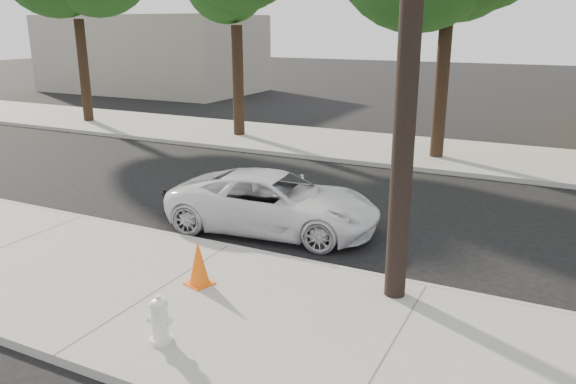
# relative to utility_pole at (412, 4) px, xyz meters

# --- Properties ---
(ground) EXTENTS (120.00, 120.00, 0.00)m
(ground) POSITION_rel_utility_pole_xyz_m (-3.60, 2.70, -4.70)
(ground) COLOR black
(ground) RESTS_ON ground
(near_sidewalk) EXTENTS (90.00, 4.40, 0.15)m
(near_sidewalk) POSITION_rel_utility_pole_xyz_m (-3.60, -1.60, -4.62)
(near_sidewalk) COLOR gray
(near_sidewalk) RESTS_ON ground
(far_sidewalk) EXTENTS (90.00, 5.00, 0.15)m
(far_sidewalk) POSITION_rel_utility_pole_xyz_m (-3.60, 11.20, -4.62)
(far_sidewalk) COLOR gray
(far_sidewalk) RESTS_ON ground
(curb_near) EXTENTS (90.00, 0.12, 0.16)m
(curb_near) POSITION_rel_utility_pole_xyz_m (-3.60, 0.60, -4.62)
(curb_near) COLOR #9E9B93
(curb_near) RESTS_ON ground
(building_far) EXTENTS (14.00, 8.00, 5.00)m
(building_far) POSITION_rel_utility_pole_xyz_m (-23.60, 22.70, -2.20)
(building_far) COLOR gray
(building_far) RESTS_ON ground
(utility_pole) EXTENTS (1.40, 0.34, 9.00)m
(utility_pole) POSITION_rel_utility_pole_xyz_m (0.00, 0.00, 0.00)
(utility_pole) COLOR black
(utility_pole) RESTS_ON near_sidewalk
(police_cruiser) EXTENTS (4.89, 2.69, 1.30)m
(police_cruiser) POSITION_rel_utility_pole_xyz_m (-3.37, 2.15, -4.05)
(police_cruiser) COLOR white
(police_cruiser) RESTS_ON ground
(fire_hydrant) EXTENTS (0.36, 0.32, 0.66)m
(fire_hydrant) POSITION_rel_utility_pole_xyz_m (-2.53, -2.87, -4.23)
(fire_hydrant) COLOR silver
(fire_hydrant) RESTS_ON near_sidewalk
(traffic_cone) EXTENTS (0.50, 0.50, 0.79)m
(traffic_cone) POSITION_rel_utility_pole_xyz_m (-3.10, -1.13, -4.17)
(traffic_cone) COLOR #FE610D
(traffic_cone) RESTS_ON near_sidewalk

